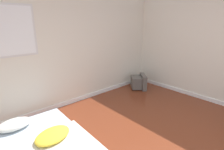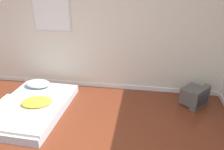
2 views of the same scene
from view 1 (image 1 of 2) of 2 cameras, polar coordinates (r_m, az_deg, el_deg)
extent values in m
cube|color=silver|center=(3.85, -14.84, 8.89)|extent=(7.41, 0.06, 2.60)
cube|color=white|center=(4.17, -13.27, -8.46)|extent=(7.41, 0.02, 0.09)
cube|color=silver|center=(3.44, -30.30, 12.30)|extent=(0.82, 0.01, 0.88)
cube|color=white|center=(3.43, -30.27, 12.30)|extent=(0.75, 0.01, 0.81)
cube|color=silver|center=(2.90, -21.72, -21.16)|extent=(1.24, 1.78, 0.15)
ellipsoid|color=silver|center=(3.33, -29.27, -13.91)|extent=(0.53, 0.36, 0.14)
ellipsoid|color=yellow|center=(2.80, -18.81, -18.10)|extent=(0.62, 0.51, 0.11)
cube|color=#56514C|center=(4.94, 7.93, -2.34)|extent=(0.47, 0.49, 0.31)
cube|color=#56514C|center=(4.97, 10.11, -2.12)|extent=(0.41, 0.46, 0.39)
cube|color=#283342|center=(4.98, 10.80, -2.00)|extent=(0.27, 0.32, 0.28)
camera|label=2|loc=(2.83, 70.79, 16.28)|focal=35.00mm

